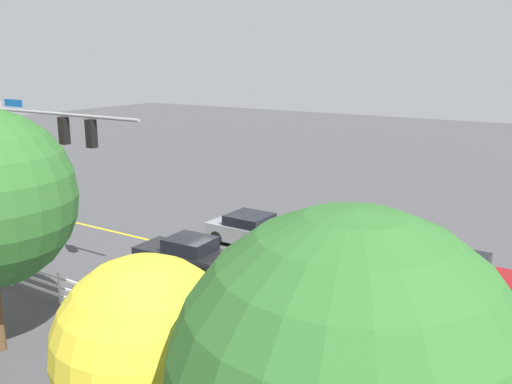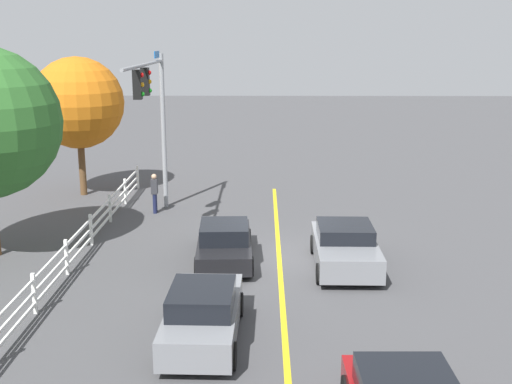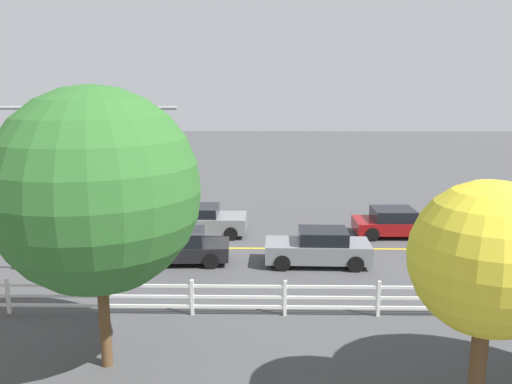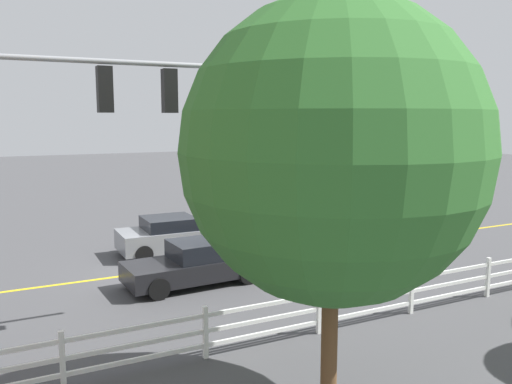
% 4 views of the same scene
% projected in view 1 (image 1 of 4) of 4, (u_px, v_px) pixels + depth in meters
% --- Properties ---
extents(ground_plane, '(120.00, 120.00, 0.00)m').
position_uv_depth(ground_plane, '(210.00, 255.00, 24.01)').
color(ground_plane, '#444447').
extents(lane_center_stripe, '(28.00, 0.16, 0.01)m').
position_uv_depth(lane_center_stripe, '(290.00, 273.00, 21.90)').
color(lane_center_stripe, gold).
rests_on(lane_center_stripe, ground_plane).
extents(signal_assembly, '(7.68, 0.38, 6.74)m').
position_uv_depth(signal_assembly, '(41.00, 153.00, 21.25)').
color(signal_assembly, gray).
rests_on(signal_assembly, ground_plane).
extents(car_0, '(4.13, 2.08, 1.41)m').
position_uv_depth(car_0, '(252.00, 230.00, 25.14)').
color(car_0, slate).
rests_on(car_0, ground_plane).
extents(car_1, '(4.05, 2.06, 1.32)m').
position_uv_depth(car_1, '(463.00, 273.00, 20.25)').
color(car_1, maroon).
rests_on(car_1, ground_plane).
extents(car_2, '(4.18, 1.88, 1.44)m').
position_uv_depth(car_2, '(311.00, 285.00, 19.05)').
color(car_2, slate).
rests_on(car_2, ground_plane).
extents(car_3, '(4.34, 2.01, 1.35)m').
position_uv_depth(car_3, '(187.00, 254.00, 22.22)').
color(car_3, black).
rests_on(car_3, ground_plane).
extents(pedestrian, '(0.41, 0.28, 1.69)m').
position_uv_depth(pedestrian, '(23.00, 244.00, 22.58)').
color(pedestrian, '#191E3F').
rests_on(pedestrian, ground_plane).
extents(white_rail_fence, '(26.10, 0.10, 1.15)m').
position_uv_depth(white_rail_fence, '(153.00, 319.00, 16.80)').
color(white_rail_fence, white).
rests_on(white_rail_fence, ground_plane).
extents(tree_3, '(3.06, 3.06, 5.29)m').
position_uv_depth(tree_3, '(147.00, 348.00, 8.96)').
color(tree_3, brown).
rests_on(tree_3, ground_plane).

